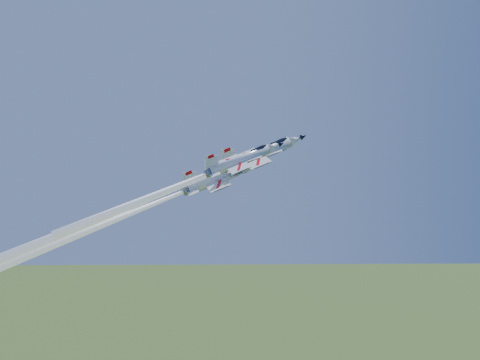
{
  "coord_description": "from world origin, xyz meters",
  "views": [
    {
      "loc": [
        -1.6,
        -104.51,
        97.22
      ],
      "look_at": [
        0.0,
        0.0,
        88.94
      ],
      "focal_mm": 40.0,
      "sensor_mm": 36.0,
      "label": 1
    }
  ],
  "objects_px": {
    "jet_left": "(179,186)",
    "jet_slot": "(142,209)",
    "jet_right": "(179,185)",
    "jet_lead": "(163,193)"
  },
  "relations": [
    {
      "from": "jet_left",
      "to": "jet_slot",
      "type": "bearing_deg",
      "value": -71.53
    },
    {
      "from": "jet_right",
      "to": "jet_slot",
      "type": "distance_m",
      "value": 12.41
    },
    {
      "from": "jet_left",
      "to": "jet_slot",
      "type": "xyz_separation_m",
      "value": [
        -6.75,
        -4.63,
        -4.01
      ]
    },
    {
      "from": "jet_lead",
      "to": "jet_slot",
      "type": "bearing_deg",
      "value": -100.84
    },
    {
      "from": "jet_right",
      "to": "jet_slot",
      "type": "relative_size",
      "value": 0.79
    },
    {
      "from": "jet_lead",
      "to": "jet_left",
      "type": "relative_size",
      "value": 1.3
    },
    {
      "from": "jet_lead",
      "to": "jet_left",
      "type": "height_order",
      "value": "jet_lead"
    },
    {
      "from": "jet_left",
      "to": "jet_slot",
      "type": "relative_size",
      "value": 0.87
    },
    {
      "from": "jet_lead",
      "to": "jet_left",
      "type": "xyz_separation_m",
      "value": [
        2.67,
        4.26,
        1.04
      ]
    },
    {
      "from": "jet_right",
      "to": "jet_slot",
      "type": "xyz_separation_m",
      "value": [
        -7.98,
        7.91,
        -5.27
      ]
    }
  ]
}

